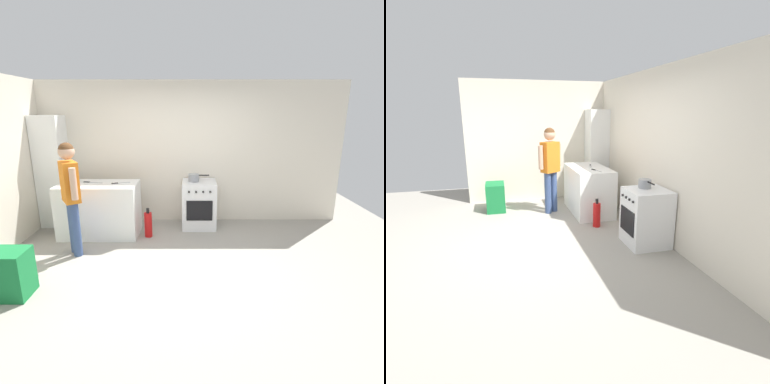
{
  "view_description": "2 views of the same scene",
  "coord_description": "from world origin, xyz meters",
  "views": [
    {
      "loc": [
        0.22,
        -3.63,
        2.08
      ],
      "look_at": [
        0.23,
        0.9,
        0.84
      ],
      "focal_mm": 28.0,
      "sensor_mm": 36.0,
      "label": 1
    },
    {
      "loc": [
        4.14,
        -0.49,
        1.93
      ],
      "look_at": [
        0.09,
        0.6,
        0.81
      ],
      "focal_mm": 28.0,
      "sensor_mm": 36.0,
      "label": 2
    }
  ],
  "objects": [
    {
      "name": "knife_chef",
      "position": [
        -0.99,
        1.24,
        0.9
      ],
      "size": [
        0.31,
        0.12,
        0.01
      ],
      "color": "silver",
      "rests_on": "counter_unit"
    },
    {
      "name": "recycling_crate_lower",
      "position": [
        -1.91,
        -0.59,
        0.14
      ],
      "size": [
        0.52,
        0.36,
        0.28
      ],
      "primitive_type": "cube",
      "color": "#197238",
      "rests_on": "ground"
    },
    {
      "name": "oven_left",
      "position": [
        0.35,
        1.58,
        0.43
      ],
      "size": [
        0.6,
        0.62,
        0.85
      ],
      "color": "white",
      "rests_on": "ground"
    },
    {
      "name": "pot",
      "position": [
        0.25,
        1.58,
        0.92
      ],
      "size": [
        0.37,
        0.19,
        0.13
      ],
      "color": "gray",
      "rests_on": "oven_left"
    },
    {
      "name": "side_wall_left",
      "position": [
        -2.6,
        0.4,
        1.3
      ],
      "size": [
        0.1,
        3.1,
        2.6
      ],
      "primitive_type": "cube",
      "color": "silver",
      "rests_on": "ground"
    },
    {
      "name": "recycling_crate_upper",
      "position": [
        -1.91,
        -0.59,
        0.42
      ],
      "size": [
        0.52,
        0.36,
        0.28
      ],
      "primitive_type": "cube",
      "color": "#197238",
      "rests_on": "recycling_crate_lower"
    },
    {
      "name": "person",
      "position": [
        -1.51,
        0.48,
        0.99
      ],
      "size": [
        0.36,
        0.49,
        1.66
      ],
      "color": "#384C7A",
      "rests_on": "ground"
    },
    {
      "name": "larder_cabinet",
      "position": [
        -2.3,
        1.68,
        1.0
      ],
      "size": [
        0.48,
        0.44,
        2.0
      ],
      "primitive_type": "cube",
      "color": "white",
      "rests_on": "ground"
    },
    {
      "name": "ground_plane",
      "position": [
        0.0,
        0.0,
        0.0
      ],
      "size": [
        8.0,
        8.0,
        0.0
      ],
      "primitive_type": "plane",
      "color": "gray"
    },
    {
      "name": "counter_unit",
      "position": [
        -1.35,
        1.2,
        0.45
      ],
      "size": [
        1.3,
        0.7,
        0.9
      ],
      "primitive_type": "cube",
      "color": "white",
      "rests_on": "ground"
    },
    {
      "name": "knife_bread",
      "position": [
        -1.46,
        1.28,
        0.9
      ],
      "size": [
        0.35,
        0.12,
        0.01
      ],
      "color": "silver",
      "rests_on": "counter_unit"
    },
    {
      "name": "back_wall",
      "position": [
        0.0,
        1.95,
        1.3
      ],
      "size": [
        6.0,
        0.1,
        2.6
      ],
      "primitive_type": "cube",
      "color": "silver",
      "rests_on": "ground"
    },
    {
      "name": "fire_extinguisher",
      "position": [
        -0.52,
        1.1,
        0.22
      ],
      "size": [
        0.13,
        0.13,
        0.5
      ],
      "color": "red",
      "rests_on": "ground"
    }
  ]
}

